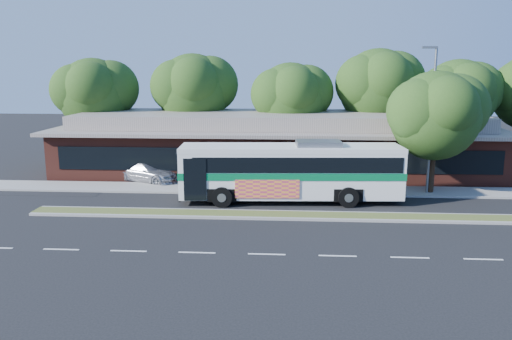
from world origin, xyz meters
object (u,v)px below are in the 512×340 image
object	(u,v)px
transit_bus	(292,168)
sedan	(146,172)
lamp_post	(431,116)
sidewalk_tree	(441,113)

from	to	relation	value
transit_bus	sedan	size ratio (longest dim) A/B	2.66
lamp_post	transit_bus	world-z (taller)	lamp_post
transit_bus	sedan	distance (m)	11.16
sidewalk_tree	sedan	bearing A→B (deg)	173.82
transit_bus	sedan	bearing A→B (deg)	152.09
transit_bus	sidewalk_tree	xyz separation A→B (m)	(9.16, 2.53, 3.03)
transit_bus	sidewalk_tree	bearing A→B (deg)	12.12
lamp_post	transit_bus	distance (m)	9.22
transit_bus	sedan	world-z (taller)	transit_bus
lamp_post	sidewalk_tree	xyz separation A→B (m)	(0.67, 0.33, 0.15)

